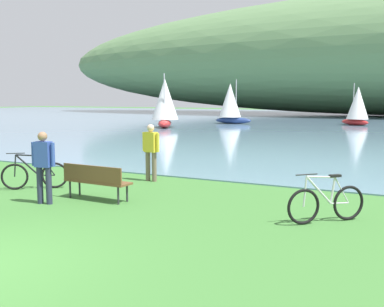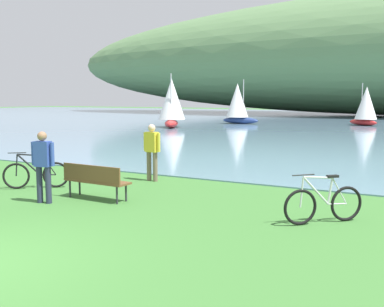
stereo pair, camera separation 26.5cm
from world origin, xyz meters
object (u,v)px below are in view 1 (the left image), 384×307
(person_on_the_grass, at_px, (43,163))
(sailboat_toward_hillside, at_px, (165,102))
(park_bench_near_camera, at_px, (96,179))
(bicycle_beside_path, at_px, (35,175))
(sailboat_nearest_to_shore, at_px, (357,105))
(bicycle_leaning_near_bench, at_px, (326,203))
(sailboat_mid_bay, at_px, (231,103))
(person_at_shoreline, at_px, (151,149))

(person_on_the_grass, distance_m, sailboat_toward_hillside, 27.73)
(park_bench_near_camera, relative_size, bicycle_beside_path, 1.30)
(person_on_the_grass, height_order, sailboat_nearest_to_shore, sailboat_nearest_to_shore)
(bicycle_leaning_near_bench, height_order, sailboat_mid_bay, sailboat_mid_bay)
(park_bench_near_camera, xyz_separation_m, bicycle_beside_path, (-2.39, 0.34, -0.12))
(person_on_the_grass, bearing_deg, park_bench_near_camera, 45.76)
(sailboat_toward_hillside, bearing_deg, park_bench_near_camera, -62.92)
(bicycle_leaning_near_bench, bearing_deg, sailboat_mid_bay, 115.63)
(park_bench_near_camera, xyz_separation_m, sailboat_toward_hillside, (-12.43, 24.31, 1.61))
(bicycle_leaning_near_bench, bearing_deg, person_on_the_grass, -167.49)
(sailboat_nearest_to_shore, bearing_deg, sailboat_toward_hillside, -143.66)
(sailboat_mid_bay, bearing_deg, park_bench_near_camera, -73.15)
(sailboat_mid_bay, bearing_deg, sailboat_nearest_to_shore, 13.03)
(person_on_the_grass, distance_m, sailboat_mid_bay, 34.02)
(park_bench_near_camera, bearing_deg, bicycle_leaning_near_bench, 5.60)
(bicycle_beside_path, height_order, person_at_shoreline, person_at_shoreline)
(sailboat_mid_bay, bearing_deg, bicycle_beside_path, -77.01)
(park_bench_near_camera, height_order, bicycle_leaning_near_bench, bicycle_leaning_near_bench)
(sailboat_nearest_to_shore, relative_size, sailboat_toward_hillside, 0.85)
(sailboat_mid_bay, height_order, sailboat_toward_hillside, sailboat_toward_hillside)
(sailboat_mid_bay, bearing_deg, bicycle_leaning_near_bench, -64.37)
(park_bench_near_camera, height_order, sailboat_nearest_to_shore, sailboat_nearest_to_shore)
(sailboat_toward_hillside, bearing_deg, sailboat_mid_bay, 70.29)
(bicycle_leaning_near_bench, xyz_separation_m, sailboat_mid_bay, (-15.09, 31.45, 1.62))
(park_bench_near_camera, xyz_separation_m, sailboat_mid_bay, (-9.68, 31.98, 1.49))
(person_on_the_grass, xyz_separation_m, sailboat_mid_bay, (-8.85, 32.83, 1.04))
(person_at_shoreline, distance_m, sailboat_toward_hillside, 24.76)
(park_bench_near_camera, distance_m, person_at_shoreline, 2.86)
(person_on_the_grass, bearing_deg, person_at_shoreline, 80.10)
(bicycle_beside_path, height_order, sailboat_nearest_to_shore, sailboat_nearest_to_shore)
(person_on_the_grass, relative_size, sailboat_mid_bay, 0.41)
(sailboat_mid_bay, bearing_deg, person_on_the_grass, -74.91)
(person_at_shoreline, xyz_separation_m, sailboat_mid_bay, (-9.50, 29.16, 1.04))
(bicycle_leaning_near_bench, distance_m, sailboat_nearest_to_shore, 34.29)
(person_at_shoreline, relative_size, sailboat_mid_bay, 0.41)
(park_bench_near_camera, xyz_separation_m, sailboat_nearest_to_shore, (1.52, 34.57, 1.30))
(park_bench_near_camera, relative_size, sailboat_nearest_to_shore, 0.48)
(person_on_the_grass, xyz_separation_m, sailboat_toward_hillside, (-11.60, 25.16, 1.15))
(bicycle_beside_path, relative_size, person_at_shoreline, 0.81)
(sailboat_mid_bay, distance_m, sailboat_toward_hillside, 8.14)
(sailboat_toward_hillside, bearing_deg, bicycle_beside_path, -67.27)
(bicycle_beside_path, height_order, sailboat_toward_hillside, sailboat_toward_hillside)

